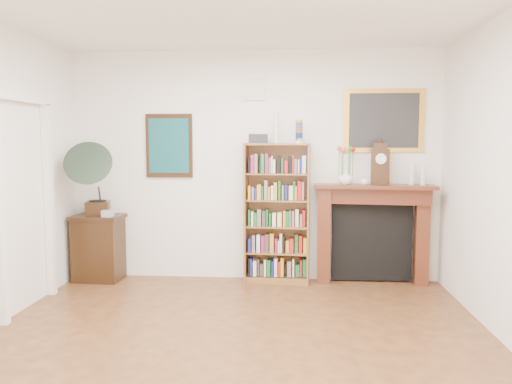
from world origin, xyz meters
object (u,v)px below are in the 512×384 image
teacup (365,182)px  bottle_right (423,176)px  gramophone (92,175)px  cd_stack (108,213)px  bookshelf (277,205)px  fireplace (373,225)px  mantel_clock (380,165)px  flower_vase (346,177)px  side_cabinet (99,248)px  bottle_left (412,175)px

teacup → bottle_right: size_ratio=0.43×
gramophone → cd_stack: (0.18, 0.01, -0.46)m
bookshelf → teacup: bookshelf is taller
fireplace → cd_stack: size_ratio=12.00×
cd_stack → mantel_clock: mantel_clock is taller
mantel_clock → bottle_right: (0.49, -0.04, -0.14)m
bookshelf → fireplace: 1.17m
fireplace → flower_vase: flower_vase is taller
fireplace → flower_vase: 0.67m
cd_stack → bottle_right: (3.72, 0.18, 0.45)m
bookshelf → flower_vase: bookshelf is taller
bookshelf → cd_stack: bookshelf is taller
flower_vase → mantel_clock: bearing=4.6°
cd_stack → teacup: 3.07m
fireplace → cd_stack: bearing=-170.3°
side_cabinet → teacup: bearing=3.1°
gramophone → side_cabinet: bearing=73.0°
flower_vase → gramophone: bearing=-176.3°
bookshelf → teacup: bearing=1.4°
mantel_clock → bottle_left: 0.38m
fireplace → gramophone: gramophone is taller
bookshelf → cd_stack: size_ratio=16.13×
mantel_clock → bottle_right: mantel_clock is taller
bookshelf → bottle_right: (1.70, -0.01, 0.36)m
gramophone → bottle_right: 3.90m
mantel_clock → bookshelf: bearing=-171.9°
bookshelf → side_cabinet: bearing=-174.1°
teacup → mantel_clock: bearing=20.8°
mantel_clock → flower_vase: (-0.40, -0.03, -0.15)m
side_cabinet → fireplace: fireplace is taller
cd_stack → side_cabinet: bearing=146.5°
side_cabinet → flower_vase: size_ratio=4.76×
cd_stack → bottle_right: bottle_right is taller
gramophone → cd_stack: bearing=-10.0°
bookshelf → bottle_right: bearing=3.5°
bottle_left → cd_stack: bearing=-176.8°
fireplace → teacup: bearing=-135.0°
side_cabinet → teacup: 3.32m
bookshelf → bottle_left: (1.58, 0.01, 0.38)m
mantel_clock → gramophone: bearing=-169.3°
fireplace → gramophone: (-3.34, -0.26, 0.60)m
bottle_right → mantel_clock: bearing=175.5°
fireplace → bottle_right: bottle_right is taller
fireplace → bottle_right: bearing=-1.6°
flower_vase → cd_stack: bearing=-176.3°
mantel_clock → bottle_right: size_ratio=2.44×
gramophone → mantel_clock: gramophone is taller
gramophone → bottle_left: 3.78m
side_cabinet → mantel_clock: mantel_clock is taller
cd_stack → bottle_right: 3.75m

